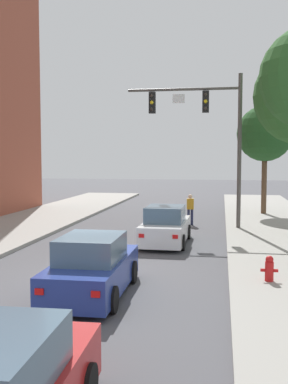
% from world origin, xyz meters
% --- Properties ---
extents(ground_plane, '(120.00, 120.00, 0.00)m').
position_xyz_m(ground_plane, '(0.00, 0.00, 0.00)').
color(ground_plane, '#4C4C51').
extents(traffic_signal_mast, '(5.63, 0.38, 7.50)m').
position_xyz_m(traffic_signal_mast, '(3.05, 9.93, 5.30)').
color(traffic_signal_mast, '#514C47').
rests_on(traffic_signal_mast, sidewalk_right).
extents(car_lead_white, '(1.87, 4.26, 1.60)m').
position_xyz_m(car_lead_white, '(1.48, 5.82, 0.72)').
color(car_lead_white, silver).
rests_on(car_lead_white, ground).
extents(car_following_blue, '(1.88, 4.26, 1.60)m').
position_xyz_m(car_following_blue, '(0.46, -1.58, 0.72)').
color(car_following_blue, navy).
rests_on(car_following_blue, ground).
extents(pedestrian_crossing_road, '(0.36, 0.22, 1.64)m').
position_xyz_m(pedestrian_crossing_road, '(2.13, 11.33, 0.91)').
color(pedestrian_crossing_road, '#232847').
rests_on(pedestrian_crossing_road, ground).
extents(fire_hydrant, '(0.48, 0.24, 0.72)m').
position_xyz_m(fire_hydrant, '(5.12, 0.06, 0.51)').
color(fire_hydrant, red).
rests_on(fire_hydrant, sidewalk_right).
extents(street_tree_third, '(3.40, 3.40, 6.60)m').
position_xyz_m(street_tree_third, '(6.33, 15.97, 5.02)').
color(street_tree_third, brown).
rests_on(street_tree_third, sidewalk_right).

